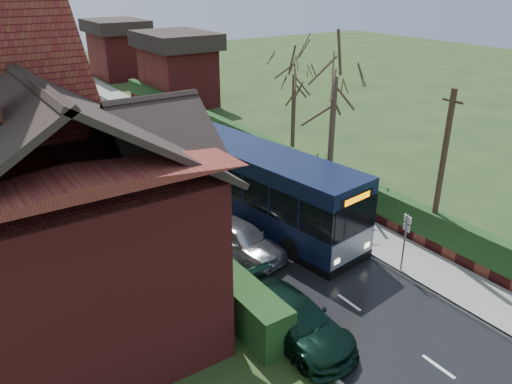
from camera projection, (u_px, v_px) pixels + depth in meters
ground at (314, 278)px, 20.12m from camera, size 140.00×140.00×0.00m
road at (198, 194)px, 27.73m from camera, size 6.00×100.00×0.02m
pavement at (261, 178)px, 29.87m from camera, size 2.50×100.00×0.14m
kerb_right at (245, 182)px, 29.26m from camera, size 0.12×100.00×0.14m
kerb_left at (147, 207)px, 26.16m from camera, size 0.12×100.00×0.10m
front_hedge at (172, 237)px, 21.62m from camera, size 1.20×16.00×1.60m
picket_fence at (188, 239)px, 22.14m from camera, size 0.10×16.00×0.90m
right_wall_hedge at (283, 158)px, 30.28m from camera, size 0.60×50.00×1.80m
brick_house at (42, 187)px, 17.55m from camera, size 9.30×14.60×10.30m
bus at (254, 186)px, 24.15m from camera, size 4.48×12.58×3.74m
car_silver at (240, 239)px, 21.51m from camera, size 2.61×4.76×1.53m
car_green at (293, 318)px, 16.62m from camera, size 2.30×5.10×1.45m
car_distant at (56, 99)px, 46.25m from camera, size 2.74×3.96×1.24m
bus_stop_sign at (405, 235)px, 19.80m from camera, size 0.13×0.40×2.63m
telegraph_pole at (441, 173)px, 20.84m from camera, size 0.25×0.92×7.18m
tree_right_near at (336, 67)px, 24.95m from camera, size 4.32×4.32×9.33m
tree_right_far at (295, 69)px, 32.47m from camera, size 3.88×3.88×7.49m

